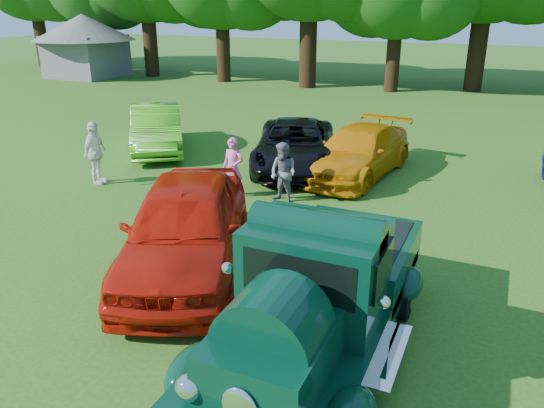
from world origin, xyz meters
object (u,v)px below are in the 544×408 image
at_px(back_car_lime, 156,128).
at_px(gazebo, 84,38).
at_px(red_convertible, 186,226).
at_px(back_car_black, 295,145).
at_px(spectator_pink, 233,168).
at_px(spectator_grey, 283,173).
at_px(spectator_white, 95,153).
at_px(hero_pickup, 320,297).
at_px(back_car_orange, 358,152).

bearing_deg(back_car_lime, gazebo, 102.30).
distance_m(red_convertible, back_car_black, 6.82).
relative_size(back_car_black, spectator_pink, 3.22).
height_order(spectator_grey, gazebo, gazebo).
relative_size(spectator_white, gazebo, 0.27).
height_order(hero_pickup, spectator_pink, hero_pickup).
xyz_separation_m(hero_pickup, spectator_grey, (-2.79, 5.32, -0.14)).
xyz_separation_m(back_car_orange, spectator_white, (-6.27, -3.64, 0.18)).
relative_size(back_car_lime, spectator_pink, 2.91).
relative_size(red_convertible, back_car_lime, 1.14).
height_order(back_car_black, spectator_pink, spectator_pink).
xyz_separation_m(back_car_black, spectator_white, (-4.37, -3.56, 0.17)).
bearing_deg(back_car_orange, back_car_black, -170.08).
xyz_separation_m(red_convertible, spectator_grey, (0.25, 3.95, -0.11)).
bearing_deg(hero_pickup, back_car_black, 113.90).
relative_size(back_car_lime, back_car_black, 0.90).
distance_m(red_convertible, back_car_lime, 8.74).
relative_size(back_car_black, spectator_grey, 3.27).
distance_m(back_car_black, spectator_grey, 2.96).
bearing_deg(spectator_white, back_car_lime, -3.96).
bearing_deg(spectator_pink, back_car_black, 80.89).
bearing_deg(spectator_pink, hero_pickup, -51.57).
xyz_separation_m(red_convertible, spectator_pink, (-1.05, 3.81, -0.10)).
xyz_separation_m(back_car_orange, spectator_grey, (-1.08, -2.92, 0.08)).
distance_m(spectator_pink, spectator_white, 3.94).
relative_size(red_convertible, spectator_pink, 3.30).
relative_size(back_car_orange, spectator_pink, 3.05).
height_order(back_car_lime, spectator_white, spectator_white).
relative_size(red_convertible, gazebo, 0.79).
height_order(red_convertible, back_car_lime, red_convertible).
xyz_separation_m(spectator_white, gazebo, (-15.48, 16.87, 1.54)).
distance_m(hero_pickup, back_car_black, 8.93).
xyz_separation_m(hero_pickup, gazebo, (-23.47, 21.47, 1.51)).
relative_size(hero_pickup, spectator_pink, 3.43).
distance_m(spectator_pink, gazebo, 25.36).
distance_m(back_car_black, spectator_pink, 3.02).
distance_m(back_car_lime, spectator_grey, 6.42).
bearing_deg(back_car_black, back_car_lime, 161.57).
distance_m(red_convertible, gazebo, 28.69).
bearing_deg(back_car_lime, hero_pickup, -79.55).
bearing_deg(back_car_orange, red_convertible, -93.31).
relative_size(hero_pickup, spectator_white, 3.07).
height_order(red_convertible, gazebo, gazebo).
bearing_deg(spectator_white, hero_pickup, -132.97).
distance_m(hero_pickup, spectator_grey, 6.01).
xyz_separation_m(hero_pickup, spectator_white, (-7.99, 4.60, -0.03)).
bearing_deg(red_convertible, spectator_white, 123.60).
bearing_deg(spectator_grey, back_car_orange, 88.41).
bearing_deg(spectator_grey, gazebo, 160.71).
bearing_deg(spectator_white, red_convertible, -136.17).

